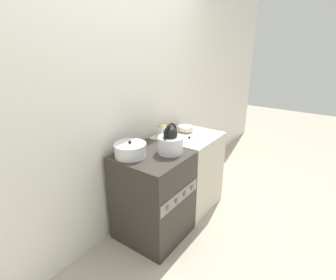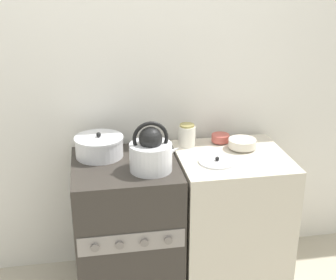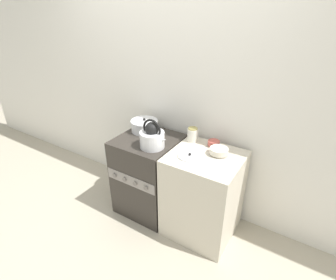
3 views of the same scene
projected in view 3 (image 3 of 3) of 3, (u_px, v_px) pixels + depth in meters
The scene contains 10 objects.
ground_plane at pixel (134, 221), 2.74m from camera, with size 12.00×12.00×0.00m, color #B2A893.
wall_back at pixel (168, 89), 2.66m from camera, with size 7.00×0.06×2.50m.
stove at pixel (149, 174), 2.77m from camera, with size 0.59×0.61×0.84m.
counter at pixel (203, 194), 2.47m from camera, with size 0.63×0.59×0.85m.
kettle at pixel (152, 137), 2.38m from camera, with size 0.28×0.23×0.28m.
cooking_pot at pixel (144, 126), 2.70m from camera, with size 0.28×0.28×0.15m.
enamel_bowl at pixel (219, 151), 2.29m from camera, with size 0.16×0.16×0.06m.
small_ceramic_bowl at pixel (214, 143), 2.42m from camera, with size 0.11×0.11×0.05m.
storage_jar at pixel (193, 135), 2.50m from camera, with size 0.10×0.10×0.14m.
loose_pot_lid at pixel (190, 156), 2.27m from camera, with size 0.21×0.21×0.03m.
Camera 3 is at (1.39, -1.53, 2.02)m, focal length 28.00 mm.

